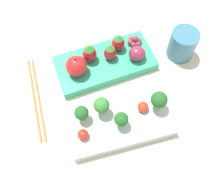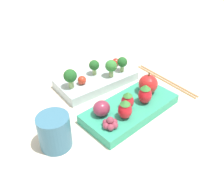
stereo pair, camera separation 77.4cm
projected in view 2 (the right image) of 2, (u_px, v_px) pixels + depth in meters
The scene contains 17 objects.
ground_plane at pixel (110, 98), 0.64m from camera, with size 4.00×4.00×0.00m, color beige.
bento_box_savoury at pixel (96, 80), 0.69m from camera, with size 0.22×0.12×0.02m.
bento_box_fruit at pixel (130, 109), 0.59m from camera, with size 0.24×0.14×0.02m.
broccoli_floret_0 at pixel (94, 66), 0.67m from camera, with size 0.03×0.03×0.04m.
broccoli_floret_1 at pixel (122, 63), 0.69m from camera, with size 0.03×0.03×0.04m.
broccoli_floret_2 at pixel (111, 66), 0.66m from camera, with size 0.03×0.03×0.05m.
broccoli_floret_3 at pixel (70, 76), 0.62m from camera, with size 0.03×0.03×0.05m.
cherry_tomato_0 at pixel (82, 80), 0.64m from camera, with size 0.02×0.02×0.02m.
cherry_tomato_1 at pixel (116, 62), 0.72m from camera, with size 0.02×0.02×0.02m.
apple at pixel (148, 84), 0.61m from camera, with size 0.05×0.05×0.06m.
strawberry_0 at pixel (128, 101), 0.56m from camera, with size 0.03×0.03×0.04m.
strawberry_1 at pixel (125, 109), 0.53m from camera, with size 0.03×0.03×0.05m.
strawberry_2 at pixel (145, 94), 0.57m from camera, with size 0.03×0.03×0.05m.
plum at pixel (102, 108), 0.54m from camera, with size 0.04×0.04×0.03m.
grape_cluster at pixel (110, 123), 0.51m from camera, with size 0.03×0.03×0.03m.
drinking_cup at pixel (55, 132), 0.49m from camera, with size 0.06×0.06×0.07m.
chopsticks_pair at pixel (166, 80), 0.70m from camera, with size 0.03×0.21×0.01m.
Camera 2 is at (-0.29, -0.42, 0.38)m, focal length 40.00 mm.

